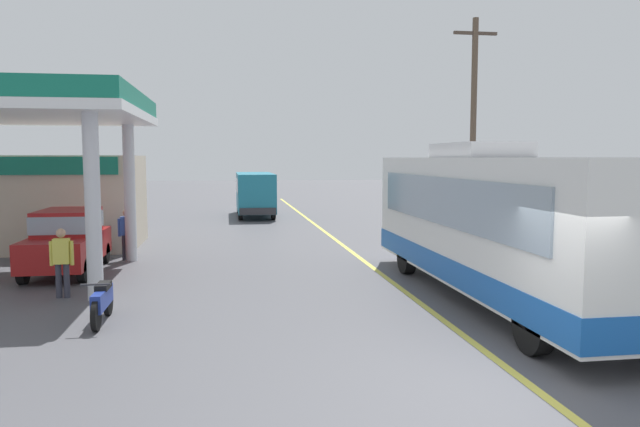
{
  "coord_description": "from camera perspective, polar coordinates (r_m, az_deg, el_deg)",
  "views": [
    {
      "loc": [
        -4.36,
        -8.21,
        3.32
      ],
      "look_at": [
        -1.5,
        10.0,
        1.6
      ],
      "focal_mm": 33.63,
      "sensor_mm": 36.0,
      "label": 1
    }
  ],
  "objects": [
    {
      "name": "minibus_opposing_lane",
      "position": [
        34.18,
        -6.21,
        2.2
      ],
      "size": [
        2.04,
        6.13,
        2.44
      ],
      "color": "teal",
      "rests_on": "ground"
    },
    {
      "name": "coach_bus_main",
      "position": [
        14.58,
        16.3,
        -1.19
      ],
      "size": [
        2.6,
        11.04,
        3.69
      ],
      "color": "white",
      "rests_on": "ground"
    },
    {
      "name": "pedestrian_near_pump",
      "position": [
        20.38,
        -17.92,
        -1.66
      ],
      "size": [
        0.55,
        0.22,
        1.66
      ],
      "color": "#33333F",
      "rests_on": "ground"
    },
    {
      "name": "utility_pole_roadside",
      "position": [
        25.2,
        14.37,
        8.11
      ],
      "size": [
        1.8,
        0.24,
        8.86
      ],
      "color": "brown",
      "rests_on": "ground"
    },
    {
      "name": "gas_station_roadside",
      "position": [
        22.39,
        -26.51,
        3.0
      ],
      "size": [
        9.1,
        11.95,
        5.1
      ],
      "color": "#147259",
      "rests_on": "ground"
    },
    {
      "name": "lane_divider_stripe",
      "position": [
        23.84,
        1.7,
        -2.66
      ],
      "size": [
        0.16,
        50.0,
        0.01
      ],
      "primitive_type": "cube",
      "color": "#D8CC4C",
      "rests_on": "ground"
    },
    {
      "name": "pedestrian_by_shop",
      "position": [
        15.46,
        -23.35,
        -3.99
      ],
      "size": [
        0.55,
        0.22,
        1.66
      ],
      "color": "#33333F",
      "rests_on": "ground"
    },
    {
      "name": "ground",
      "position": [
        28.73,
        -0.14,
        -1.3
      ],
      "size": [
        120.0,
        120.0,
        0.0
      ],
      "primitive_type": "plane",
      "color": "#4C4C51"
    },
    {
      "name": "car_at_pump",
      "position": [
        18.83,
        -22.89,
        -2.12
      ],
      "size": [
        1.7,
        4.2,
        1.82
      ],
      "color": "maroon",
      "rests_on": "ground"
    },
    {
      "name": "motorcycle_parked_forecourt",
      "position": [
        12.95,
        -20.01,
        -7.82
      ],
      "size": [
        0.55,
        1.8,
        0.92
      ],
      "color": "black",
      "rests_on": "ground"
    }
  ]
}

